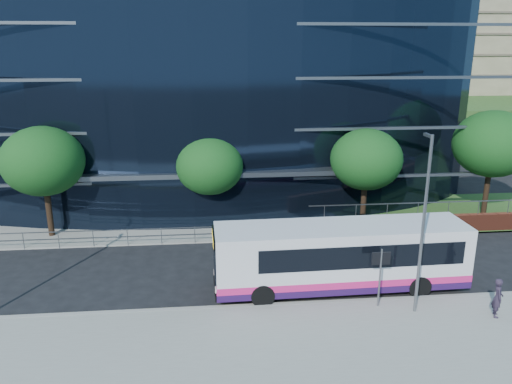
{
  "coord_description": "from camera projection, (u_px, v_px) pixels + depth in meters",
  "views": [
    {
      "loc": [
        -2.97,
        -21.36,
        11.68
      ],
      "look_at": [
        -0.19,
        8.0,
        2.87
      ],
      "focal_mm": 35.0,
      "sensor_mm": 36.0,
      "label": 1
    }
  ],
  "objects": [
    {
      "name": "far_forecourt",
      "position": [
        167.0,
        221.0,
        33.92
      ],
      "size": [
        50.0,
        8.0,
        0.1
      ],
      "primitive_type": "cube",
      "color": "gray",
      "rests_on": "ground"
    },
    {
      "name": "apartment_block",
      "position": [
        430.0,
        47.0,
        78.27
      ],
      "size": [
        60.0,
        42.0,
        30.0
      ],
      "color": "#2D511E",
      "rests_on": "ground"
    },
    {
      "name": "yellow_line_inner",
      "position": [
        277.0,
        303.0,
        23.36
      ],
      "size": [
        80.0,
        0.08,
        0.01
      ],
      "primitive_type": "cube",
      "color": "gold",
      "rests_on": "ground"
    },
    {
      "name": "tree_far_b",
      "position": [
        210.0,
        166.0,
        31.57
      ],
      "size": [
        4.29,
        4.29,
        6.05
      ],
      "color": "black",
      "rests_on": "ground"
    },
    {
      "name": "tree_dist_e",
      "position": [
        422.0,
        102.0,
        63.01
      ],
      "size": [
        4.62,
        4.62,
        6.51
      ],
      "color": "black",
      "rests_on": "ground"
    },
    {
      "name": "city_bus",
      "position": [
        343.0,
        256.0,
        24.22
      ],
      "size": [
        12.34,
        3.08,
        3.32
      ],
      "rotation": [
        0.0,
        0.0,
        0.02
      ],
      "color": "silver",
      "rests_on": "ground"
    },
    {
      "name": "streetlight_east",
      "position": [
        423.0,
        221.0,
        21.18
      ],
      "size": [
        0.15,
        0.77,
        8.0
      ],
      "color": "slate",
      "rests_on": "pavement_near"
    },
    {
      "name": "guard_railings",
      "position": [
        127.0,
        233.0,
        29.7
      ],
      "size": [
        24.0,
        0.05,
        1.1
      ],
      "color": "slate",
      "rests_on": "ground"
    },
    {
      "name": "pedestrian",
      "position": [
        498.0,
        298.0,
        21.73
      ],
      "size": [
        0.62,
        0.76,
        1.79
      ],
      "primitive_type": "imported",
      "rotation": [
        0.0,
        0.0,
        1.24
      ],
      "color": "#2B2132",
      "rests_on": "pavement_near"
    },
    {
      "name": "tree_far_a",
      "position": [
        43.0,
        161.0,
        30.0
      ],
      "size": [
        4.95,
        4.95,
        6.98
      ],
      "color": "black",
      "rests_on": "ground"
    },
    {
      "name": "ground",
      "position": [
        276.0,
        296.0,
        23.99
      ],
      "size": [
        200.0,
        200.0,
        0.0
      ],
      "primitive_type": "plane",
      "color": "black",
      "rests_on": "ground"
    },
    {
      "name": "yellow_line_outer",
      "position": [
        278.0,
        304.0,
        23.22
      ],
      "size": [
        80.0,
        0.08,
        0.01
      ],
      "primitive_type": "cube",
      "color": "gold",
      "rests_on": "ground"
    },
    {
      "name": "glass_office",
      "position": [
        196.0,
        90.0,
        41.22
      ],
      "size": [
        44.0,
        23.1,
        16.0
      ],
      "color": "black",
      "rests_on": "ground"
    },
    {
      "name": "kerb",
      "position": [
        278.0,
        305.0,
        23.01
      ],
      "size": [
        80.0,
        0.25,
        0.16
      ],
      "primitive_type": "cube",
      "color": "gray",
      "rests_on": "ground"
    },
    {
      "name": "pavement_near",
      "position": [
        293.0,
        357.0,
        19.19
      ],
      "size": [
        80.0,
        8.0,
        0.15
      ],
      "primitive_type": "cube",
      "color": "gray",
      "rests_on": "ground"
    },
    {
      "name": "tree_far_d",
      "position": [
        493.0,
        144.0,
        33.48
      ],
      "size": [
        5.28,
        5.28,
        7.44
      ],
      "color": "black",
      "rests_on": "ground"
    },
    {
      "name": "tree_far_c",
      "position": [
        366.0,
        160.0,
        31.9
      ],
      "size": [
        4.62,
        4.62,
        6.51
      ],
      "color": "black",
      "rests_on": "ground"
    },
    {
      "name": "street_sign",
      "position": [
        381.0,
        266.0,
        22.26
      ],
      "size": [
        0.85,
        0.09,
        2.8
      ],
      "color": "slate",
      "rests_on": "pavement_near"
    }
  ]
}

